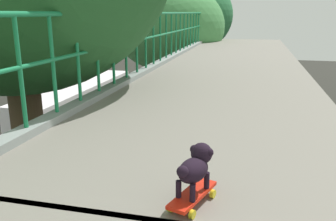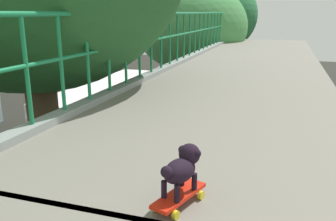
% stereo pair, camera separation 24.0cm
% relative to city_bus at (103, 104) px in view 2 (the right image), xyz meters
% --- Properties ---
extents(city_bus, '(2.49, 11.66, 3.03)m').
position_rel_city_bus_xyz_m(city_bus, '(0.00, 0.00, 0.00)').
color(city_bus, white).
rests_on(city_bus, ground).
extents(roadside_tree_far, '(5.10, 5.10, 8.72)m').
position_rel_city_bus_xyz_m(roadside_tree_far, '(6.57, -3.49, 4.93)').
color(roadside_tree_far, '#483F30').
rests_on(roadside_tree_far, ground).
extents(roadside_tree_farthest, '(5.13, 5.13, 9.42)m').
position_rel_city_bus_xyz_m(roadside_tree_farthest, '(6.56, 1.91, 5.41)').
color(roadside_tree_farthest, brown).
rests_on(roadside_tree_farthest, ground).
extents(toy_skateboard, '(0.27, 0.47, 0.08)m').
position_rel_city_bus_xyz_m(toy_skateboard, '(10.13, -17.57, 4.48)').
color(toy_skateboard, red).
rests_on(toy_skateboard, overpass_deck).
extents(small_dog, '(0.24, 0.37, 0.30)m').
position_rel_city_bus_xyz_m(small_dog, '(10.13, -17.53, 4.67)').
color(small_dog, black).
rests_on(small_dog, toy_skateboard).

